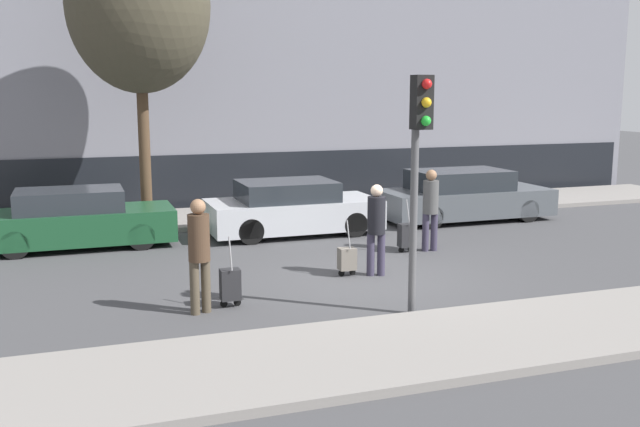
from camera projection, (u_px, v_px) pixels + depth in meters
The scene contains 15 objects.
ground_plane at pixel (367, 278), 13.43m from camera, with size 80.00×80.00×0.00m, color #424244.
sidewalk_near at pixel (472, 339), 9.93m from camera, with size 28.00×2.50×0.12m.
sidewalk_far at pixel (269, 214), 19.93m from camera, with size 28.00×3.00×0.12m.
building_facade at pixel (234, 11), 22.53m from camera, with size 28.00×3.43×11.96m.
parked_car_0 at pixel (77, 220), 15.93m from camera, with size 4.16×1.71×1.32m.
parked_car_1 at pixel (292, 209), 17.43m from camera, with size 4.15×1.92×1.31m.
parked_car_2 at pixel (463, 196), 19.27m from camera, with size 4.65×1.87×1.37m.
pedestrian_left at pixel (199, 248), 11.11m from camera, with size 0.34×0.34×1.83m.
trolley_left at pixel (230, 285), 11.57m from camera, with size 0.34×0.29×1.17m.
pedestrian_center at pixel (376, 224), 13.42m from camera, with size 0.34×0.34×1.75m.
trolley_center at pixel (347, 259), 13.51m from camera, with size 0.34×0.29×1.08m.
pedestrian_right at pixel (431, 205), 15.49m from camera, with size 0.35×0.34×1.79m.
trolley_right at pixel (406, 235), 15.47m from camera, with size 0.34×0.29×1.17m.
traffic_light at pixel (418, 147), 10.72m from camera, with size 0.28×0.47×3.71m.
bare_tree_near_crossing at pixel (139, 6), 17.06m from camera, with size 3.42×3.42×7.47m.
Camera 1 is at (-5.13, -12.00, 3.49)m, focal length 40.00 mm.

